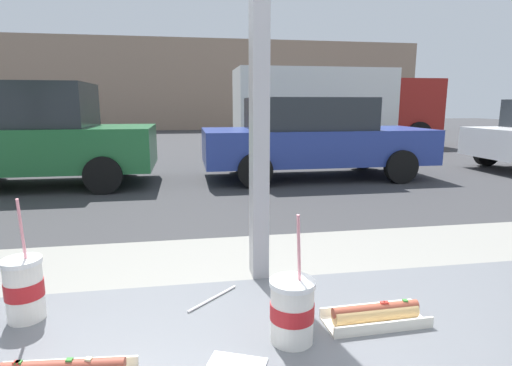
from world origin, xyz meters
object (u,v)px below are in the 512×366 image
(soda_cup_right, at_px, (292,310))
(parked_car_blue, at_px, (314,137))
(soda_cup_left, at_px, (24,288))
(box_truck, at_px, (334,104))
(parked_car_green, at_px, (35,136))
(hotdog_tray_near, at_px, (375,314))

(soda_cup_right, relative_size, parked_car_blue, 0.07)
(soda_cup_right, bearing_deg, soda_cup_left, 161.97)
(box_truck, bearing_deg, parked_car_green, -142.99)
(soda_cup_right, distance_m, hotdog_tray_near, 0.23)
(soda_cup_right, height_order, hotdog_tray_near, soda_cup_right)
(hotdog_tray_near, distance_m, parked_car_blue, 7.54)
(hotdog_tray_near, relative_size, parked_car_green, 0.06)
(soda_cup_right, distance_m, box_truck, 14.14)
(parked_car_green, distance_m, box_truck, 9.91)
(soda_cup_left, xyz_separation_m, box_truck, (5.61, 13.02, 0.45))
(soda_cup_left, bearing_deg, soda_cup_right, -18.03)
(soda_cup_left, height_order, box_truck, box_truck)
(soda_cup_left, height_order, parked_car_blue, parked_car_blue)
(soda_cup_right, relative_size, parked_car_green, 0.07)
(soda_cup_right, distance_m, parked_car_blue, 7.64)
(soda_cup_right, xyz_separation_m, parked_car_blue, (2.36, 7.27, -0.21))
(parked_car_blue, height_order, box_truck, box_truck)
(hotdog_tray_near, bearing_deg, soda_cup_left, 168.93)
(soda_cup_left, bearing_deg, parked_car_green, 107.97)
(hotdog_tray_near, bearing_deg, parked_car_green, 113.55)
(soda_cup_right, relative_size, hotdog_tray_near, 1.18)
(parked_car_blue, bearing_deg, soda_cup_right, -107.99)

